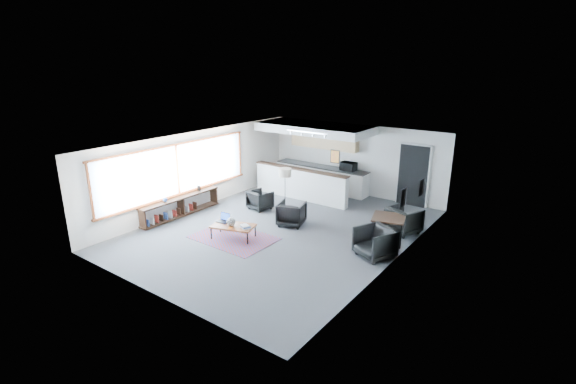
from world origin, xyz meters
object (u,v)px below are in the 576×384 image
Objects in this scene: armchair_left at (260,199)px; book_stack at (245,227)px; microwave at (348,165)px; laptop at (224,219)px; coffee_table at (233,226)px; dining_table at (389,219)px; dining_chair_near at (375,243)px; floor_lamp at (285,174)px; ceramic_pot at (231,222)px; armchair_right at (292,212)px; dining_chair_far at (404,221)px.

book_stack is at bearing 131.02° from armchair_left.
microwave is at bearing -106.84° from armchair_left.
laptop is at bearing 178.46° from book_stack.
coffee_table is 0.42m from book_stack.
armchair_left is at bearing -112.70° from microwave.
dining_table is 1.14m from dining_chair_near.
floor_lamp reaches higher than coffee_table.
floor_lamp is at bearing 93.44° from ceramic_pot.
laptop is 5.54m from microwave.
dining_table is at bearing 120.89° from dining_chair_near.
dining_table reaches higher than ceramic_pot.
armchair_left is at bearing 94.18° from coffee_table.
armchair_right is at bearing 79.56° from book_stack.
laptop is 0.49× the size of dining_chair_far.
armchair_right is at bearing -165.21° from dining_chair_near.
dining_chair_far is (2.98, 1.44, -0.04)m from armchair_right.
dining_table is at bearing 15.34° from coffee_table.
ceramic_pot is 0.23× the size of dining_table.
armchair_left is (-0.94, 2.32, -0.01)m from coffee_table.
armchair_right reaches higher than dining_chair_near.
ceramic_pot is 0.31× the size of armchair_right.
armchair_left is 0.97× the size of dining_chair_near.
microwave is (-3.05, 4.20, 0.76)m from dining_chair_near.
ceramic_pot is 2.87m from floor_lamp.
laptop is 2.76m from floor_lamp.
dining_chair_near is at bearing -83.98° from dining_table.
armchair_left is at bearing -167.84° from dining_chair_near.
book_stack is (0.43, 0.11, -0.08)m from ceramic_pot.
armchair_right is at bearing 172.91° from armchair_left.
book_stack is 0.62× the size of microwave.
armchair_left is 1.75m from armchair_right.
coffee_table is 2.50m from armchair_left.
microwave is (-3.05, 2.23, 0.76)m from dining_chair_far.
dining_chair_far is at bearing -31.89° from microwave.
floor_lamp is at bearing 80.65° from laptop.
microwave reaches higher than laptop.
dining_chair_near is at bearing 19.55° from ceramic_pot.
laptop is 4.63m from dining_table.
dining_table reaches higher than laptop.
coffee_table is 1.86× the size of dining_chair_far.
armchair_left is at bearing -152.87° from floor_lamp.
floor_lamp is (0.76, 0.39, 0.90)m from armchair_left.
dining_chair_far is (4.66, 0.92, 0.00)m from armchair_left.
armchair_left reaches higher than coffee_table.
ceramic_pot is at bearing 50.28° from armchair_right.
coffee_table is at bearing -146.69° from dining_table.
floor_lamp reaches higher than dining_chair_far.
ceramic_pot is at bearing -125.98° from coffee_table.
ceramic_pot is (0.40, -0.13, 0.05)m from laptop.
armchair_right is at bearing 46.67° from dining_chair_far.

